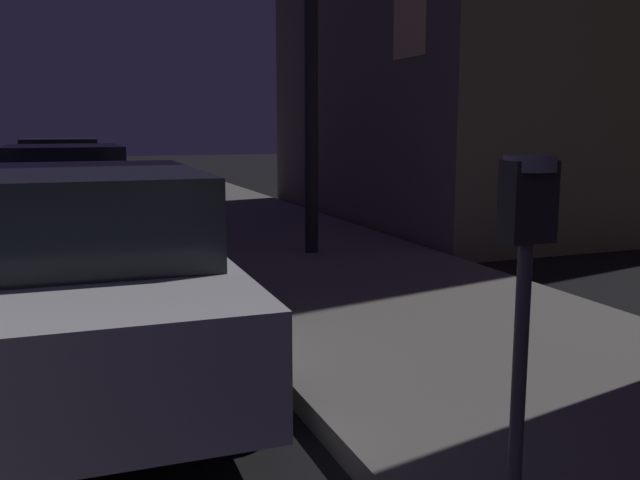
{
  "coord_description": "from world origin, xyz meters",
  "views": [
    {
      "loc": [
        2.73,
        -1.11,
        1.71
      ],
      "look_at": [
        4.03,
        2.28,
        1.11
      ],
      "focal_mm": 38.59,
      "sensor_mm": 36.0,
      "label": 1
    }
  ],
  "objects_px": {
    "car_white": "(80,271)",
    "car_black": "(61,170)",
    "car_blue": "(66,195)",
    "parking_meter": "(525,252)"
  },
  "relations": [
    {
      "from": "car_white",
      "to": "car_black",
      "type": "relative_size",
      "value": 0.97
    },
    {
      "from": "car_blue",
      "to": "car_black",
      "type": "relative_size",
      "value": 1.0
    },
    {
      "from": "car_white",
      "to": "car_blue",
      "type": "distance_m",
      "value": 5.87
    },
    {
      "from": "parking_meter",
      "to": "car_black",
      "type": "distance_m",
      "value": 15.0
    },
    {
      "from": "parking_meter",
      "to": "car_blue",
      "type": "bearing_deg",
      "value": 99.55
    },
    {
      "from": "car_white",
      "to": "car_blue",
      "type": "relative_size",
      "value": 0.97
    },
    {
      "from": "car_blue",
      "to": "car_black",
      "type": "height_order",
      "value": "same"
    },
    {
      "from": "car_white",
      "to": "car_blue",
      "type": "height_order",
      "value": "same"
    },
    {
      "from": "parking_meter",
      "to": "car_blue",
      "type": "height_order",
      "value": "parking_meter"
    },
    {
      "from": "parking_meter",
      "to": "car_black",
      "type": "relative_size",
      "value": 0.32
    }
  ]
}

